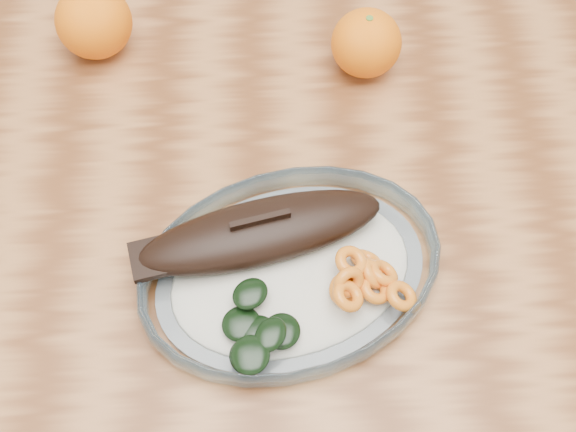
{
  "coord_description": "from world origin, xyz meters",
  "views": [
    {
      "loc": [
        0.02,
        -0.39,
        1.41
      ],
      "look_at": [
        0.03,
        -0.02,
        0.77
      ],
      "focal_mm": 45.0,
      "sensor_mm": 36.0,
      "label": 1
    }
  ],
  "objects": [
    {
      "name": "orange_left",
      "position": [
        -0.18,
        0.23,
        0.79
      ],
      "size": [
        0.09,
        0.09,
        0.09
      ],
      "primitive_type": "sphere",
      "color": "orange",
      "rests_on": "dining_table"
    },
    {
      "name": "ground",
      "position": [
        0.0,
        0.0,
        0.0
      ],
      "size": [
        3.0,
        3.0,
        0.0
      ],
      "primitive_type": "plane",
      "color": "slate",
      "rests_on": "ground"
    },
    {
      "name": "dining_table",
      "position": [
        0.0,
        0.0,
        0.65
      ],
      "size": [
        1.2,
        0.8,
        0.75
      ],
      "color": "brown",
      "rests_on": "ground"
    },
    {
      "name": "plated_meal",
      "position": [
        0.03,
        -0.08,
        0.77
      ],
      "size": [
        0.68,
        0.68,
        0.08
      ],
      "rotation": [
        0.0,
        0.0,
        0.29
      ],
      "color": "white",
      "rests_on": "dining_table"
    },
    {
      "name": "orange_right",
      "position": [
        0.13,
        0.19,
        0.79
      ],
      "size": [
        0.08,
        0.08,
        0.08
      ],
      "primitive_type": "sphere",
      "color": "orange",
      "rests_on": "dining_table"
    }
  ]
}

